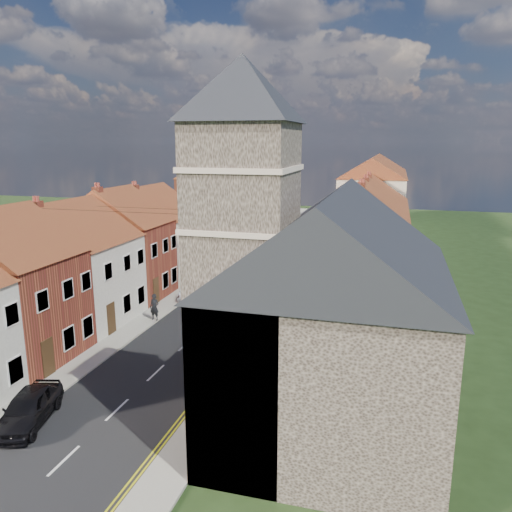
{
  "coord_description": "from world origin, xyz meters",
  "views": [
    {
      "loc": [
        12.05,
        -16.79,
        12.4
      ],
      "look_at": [
        1.7,
        20.39,
        3.5
      ],
      "focal_mm": 35.0,
      "sensor_mm": 36.0,
      "label": 1
    }
  ],
  "objects_px": {
    "car_near": "(28,408)",
    "car_distant": "(296,225)",
    "pedestrian_right": "(268,331)",
    "pedestrian_left": "(154,307)",
    "lamppost": "(190,253)",
    "car_far": "(255,251)",
    "church": "(322,300)",
    "car_mid": "(194,289)"
  },
  "relations": [
    {
      "from": "car_near",
      "to": "car_distant",
      "type": "xyz_separation_m",
      "value": [
        1.7,
        53.44,
        -0.21
      ]
    },
    {
      "from": "pedestrian_right",
      "to": "pedestrian_left",
      "type": "bearing_deg",
      "value": 3.97
    },
    {
      "from": "lamppost",
      "to": "car_distant",
      "type": "relative_size",
      "value": 1.53
    },
    {
      "from": "car_near",
      "to": "car_far",
      "type": "bearing_deg",
      "value": 74.06
    },
    {
      "from": "church",
      "to": "pedestrian_left",
      "type": "xyz_separation_m",
      "value": [
        -13.06,
        9.94,
        -4.81
      ]
    },
    {
      "from": "pedestrian_left",
      "to": "car_distant",
      "type": "bearing_deg",
      "value": 90.68
    },
    {
      "from": "church",
      "to": "pedestrian_right",
      "type": "bearing_deg",
      "value": 118.58
    },
    {
      "from": "pedestrian_left",
      "to": "pedestrian_right",
      "type": "relative_size",
      "value": 1.08
    },
    {
      "from": "lamppost",
      "to": "car_far",
      "type": "xyz_separation_m",
      "value": [
        1.36,
        14.95,
        -2.95
      ]
    },
    {
      "from": "pedestrian_left",
      "to": "car_mid",
      "type": "bearing_deg",
      "value": 89.06
    },
    {
      "from": "lamppost",
      "to": "car_far",
      "type": "bearing_deg",
      "value": 84.81
    },
    {
      "from": "car_near",
      "to": "pedestrian_left",
      "type": "height_order",
      "value": "pedestrian_left"
    },
    {
      "from": "car_far",
      "to": "church",
      "type": "bearing_deg",
      "value": -61.22
    },
    {
      "from": "lamppost",
      "to": "car_near",
      "type": "relative_size",
      "value": 1.36
    },
    {
      "from": "car_mid",
      "to": "pedestrian_right",
      "type": "relative_size",
      "value": 2.33
    },
    {
      "from": "car_near",
      "to": "pedestrian_right",
      "type": "height_order",
      "value": "pedestrian_right"
    },
    {
      "from": "church",
      "to": "car_far",
      "type": "bearing_deg",
      "value": 110.48
    },
    {
      "from": "car_far",
      "to": "pedestrian_right",
      "type": "distance_m",
      "value": 24.85
    },
    {
      "from": "car_far",
      "to": "car_near",
      "type": "bearing_deg",
      "value": -82.92
    },
    {
      "from": "church",
      "to": "car_near",
      "type": "distance_m",
      "value": 13.98
    },
    {
      "from": "lamppost",
      "to": "pedestrian_left",
      "type": "bearing_deg",
      "value": -89.05
    },
    {
      "from": "church",
      "to": "lamppost",
      "type": "xyz_separation_m",
      "value": [
        -13.17,
        16.68,
        -2.34
      ]
    },
    {
      "from": "pedestrian_right",
      "to": "church",
      "type": "bearing_deg",
      "value": 135.47
    },
    {
      "from": "car_near",
      "to": "pedestrian_left",
      "type": "distance_m",
      "value": 13.33
    },
    {
      "from": "car_distant",
      "to": "car_far",
      "type": "bearing_deg",
      "value": -107.42
    },
    {
      "from": "lamppost",
      "to": "pedestrian_left",
      "type": "xyz_separation_m",
      "value": [
        0.11,
        -6.73,
        -2.47
      ]
    },
    {
      "from": "church",
      "to": "car_distant",
      "type": "relative_size",
      "value": 3.88
    },
    {
      "from": "lamppost",
      "to": "car_mid",
      "type": "xyz_separation_m",
      "value": [
        0.61,
        -0.73,
        -2.87
      ]
    },
    {
      "from": "church",
      "to": "car_far",
      "type": "distance_m",
      "value": 34.18
    },
    {
      "from": "car_mid",
      "to": "pedestrian_left",
      "type": "relative_size",
      "value": 2.15
    },
    {
      "from": "car_far",
      "to": "pedestrian_right",
      "type": "height_order",
      "value": "pedestrian_right"
    },
    {
      "from": "car_far",
      "to": "car_mid",
      "type": "bearing_deg",
      "value": -84.42
    },
    {
      "from": "car_distant",
      "to": "pedestrian_left",
      "type": "height_order",
      "value": "pedestrian_left"
    },
    {
      "from": "church",
      "to": "car_mid",
      "type": "relative_size",
      "value": 3.74
    },
    {
      "from": "car_near",
      "to": "car_mid",
      "type": "height_order",
      "value": "car_near"
    },
    {
      "from": "car_far",
      "to": "car_distant",
      "type": "height_order",
      "value": "car_far"
    },
    {
      "from": "car_mid",
      "to": "church",
      "type": "bearing_deg",
      "value": -54.25
    },
    {
      "from": "car_far",
      "to": "pedestrian_right",
      "type": "xyz_separation_m",
      "value": [
        7.49,
        -23.69,
        0.4
      ]
    },
    {
      "from": "car_near",
      "to": "car_distant",
      "type": "height_order",
      "value": "car_near"
    },
    {
      "from": "pedestrian_right",
      "to": "car_mid",
      "type": "bearing_deg",
      "value": -27.3
    },
    {
      "from": "car_distant",
      "to": "lamppost",
      "type": "bearing_deg",
      "value": -108.42
    },
    {
      "from": "car_distant",
      "to": "car_near",
      "type": "bearing_deg",
      "value": -106.28
    }
  ]
}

